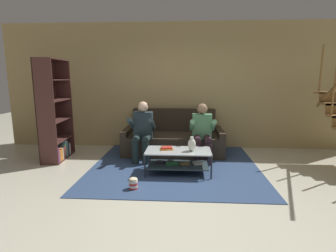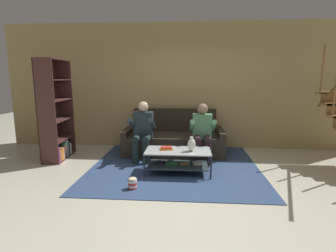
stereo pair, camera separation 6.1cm
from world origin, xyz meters
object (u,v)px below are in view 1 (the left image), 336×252
bookshelf (54,123)px  person_seated_left (142,129)px  popcorn_tub (133,183)px  coffee_table (178,158)px  person_seated_right (202,130)px  book_stack (167,148)px  vase (192,144)px  couch (173,139)px

bookshelf → person_seated_left: bearing=0.4°
popcorn_tub → coffee_table: bearing=48.5°
person_seated_left → bookshelf: 1.81m
person_seated_right → coffee_table: bearing=-122.8°
person_seated_right → book_stack: 0.96m
vase → bookshelf: bearing=165.3°
person_seated_right → coffee_table: 0.90m
couch → vase: (0.37, -1.32, 0.23)m
book_stack → couch: bearing=87.1°
person_seated_left → popcorn_tub: (0.08, -1.44, -0.55)m
person_seated_right → vase: size_ratio=4.62×
bookshelf → popcorn_tub: bearing=-37.1°
book_stack → bookshelf: size_ratio=0.12×
couch → vase: 1.39m
vase → book_stack: bearing=171.0°
bookshelf → coffee_table: bearing=-15.1°
couch → bookshelf: bookshelf is taller
person_seated_left → person_seated_right: size_ratio=1.03×
person_seated_left → vase: (0.96, -0.74, -0.12)m
coffee_table → vase: (0.23, -0.04, 0.26)m
person_seated_left → person_seated_right: bearing=-0.1°
coffee_table → bookshelf: bearing=164.9°
person_seated_left → vase: bearing=-37.5°
vase → person_seated_left: bearing=142.5°
bookshelf → book_stack: bearing=-15.8°
person_seated_right → popcorn_tub: person_seated_right is taller
vase → book_stack: size_ratio=1.03×
coffee_table → popcorn_tub: size_ratio=6.14×
couch → person_seated_right: bearing=-44.5°
bookshelf → popcorn_tub: (1.89, -1.43, -0.66)m
person_seated_right → popcorn_tub: 1.89m
vase → bookshelf: size_ratio=0.12×
vase → bookshelf: 2.87m
vase → bookshelf: (-2.77, 0.73, 0.22)m
couch → vase: bearing=-74.3°
couch → bookshelf: size_ratio=1.07×
couch → book_stack: (-0.06, -1.25, 0.14)m
couch → book_stack: 1.26m
person_seated_left → coffee_table: person_seated_left is taller
person_seated_left → book_stack: 0.88m
popcorn_tub → book_stack: bearing=59.8°
couch → person_seated_left: size_ratio=1.82×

